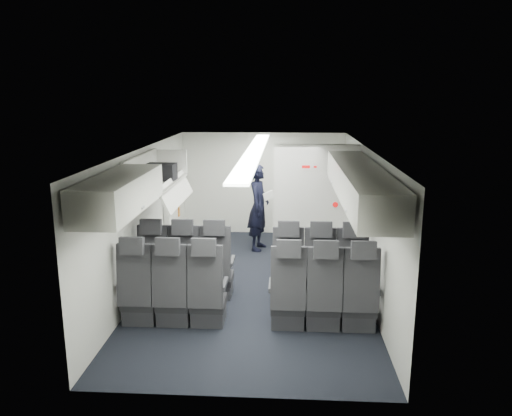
# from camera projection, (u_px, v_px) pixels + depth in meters

# --- Properties ---
(cabin_shell) EXTENTS (3.41, 6.01, 2.16)m
(cabin_shell) POSITION_uv_depth(u_px,v_px,m) (254.00, 216.00, 7.65)
(cabin_shell) COLOR black
(cabin_shell) RESTS_ON ground
(seat_row_front) EXTENTS (3.33, 0.56, 1.24)m
(seat_row_front) POSITION_uv_depth(u_px,v_px,m) (252.00, 272.00, 7.29)
(seat_row_front) COLOR #28272B
(seat_row_front) RESTS_ON cabin_shell
(seat_row_mid) EXTENTS (3.33, 0.56, 1.24)m
(seat_row_mid) POSITION_uv_depth(u_px,v_px,m) (247.00, 297.00, 6.42)
(seat_row_mid) COLOR #28272B
(seat_row_mid) RESTS_ON cabin_shell
(overhead_bin_left_rear) EXTENTS (0.53, 1.80, 0.40)m
(overhead_bin_left_rear) POSITION_uv_depth(u_px,v_px,m) (119.00, 193.00, 5.62)
(overhead_bin_left_rear) COLOR silver
(overhead_bin_left_rear) RESTS_ON cabin_shell
(overhead_bin_left_front_open) EXTENTS (0.64, 1.70, 0.72)m
(overhead_bin_left_front_open) POSITION_uv_depth(u_px,v_px,m) (156.00, 178.00, 7.35)
(overhead_bin_left_front_open) COLOR #9E9E93
(overhead_bin_left_front_open) RESTS_ON cabin_shell
(overhead_bin_right_rear) EXTENTS (0.53, 1.80, 0.40)m
(overhead_bin_right_rear) POSITION_uv_depth(u_px,v_px,m) (370.00, 196.00, 5.45)
(overhead_bin_right_rear) COLOR silver
(overhead_bin_right_rear) RESTS_ON cabin_shell
(overhead_bin_right_front) EXTENTS (0.53, 1.70, 0.40)m
(overhead_bin_right_front) POSITION_uv_depth(u_px,v_px,m) (351.00, 172.00, 7.15)
(overhead_bin_right_front) COLOR silver
(overhead_bin_right_front) RESTS_ON cabin_shell
(bulkhead_partition) EXTENTS (1.40, 0.15, 2.13)m
(bulkhead_partition) POSITION_uv_depth(u_px,v_px,m) (316.00, 208.00, 8.38)
(bulkhead_partition) COLOR silver
(bulkhead_partition) RESTS_ON cabin_shell
(galley_unit) EXTENTS (0.85, 0.52, 1.90)m
(galley_unit) POSITION_uv_depth(u_px,v_px,m) (309.00, 193.00, 10.27)
(galley_unit) COLOR #939399
(galley_unit) RESTS_ON cabin_shell
(boarding_door) EXTENTS (0.12, 1.27, 1.86)m
(boarding_door) POSITION_uv_depth(u_px,v_px,m) (172.00, 203.00, 9.29)
(boarding_door) COLOR silver
(boarding_door) RESTS_ON cabin_shell
(flight_attendant) EXTENTS (0.52, 0.67, 1.65)m
(flight_attendant) POSITION_uv_depth(u_px,v_px,m) (259.00, 207.00, 9.50)
(flight_attendant) COLOR black
(flight_attendant) RESTS_ON ground
(carry_on_bag) EXTENTS (0.44, 0.32, 0.26)m
(carry_on_bag) POSITION_uv_depth(u_px,v_px,m) (161.00, 172.00, 7.49)
(carry_on_bag) COLOR black
(carry_on_bag) RESTS_ON overhead_bin_left_front_open
(papers) EXTENTS (0.19, 0.13, 0.15)m
(papers) POSITION_uv_depth(u_px,v_px,m) (268.00, 195.00, 9.39)
(papers) COLOR white
(papers) RESTS_ON flight_attendant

